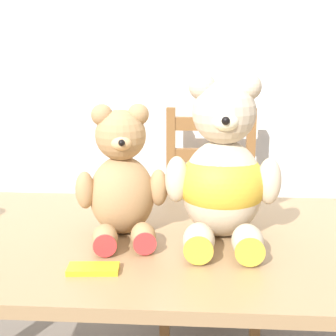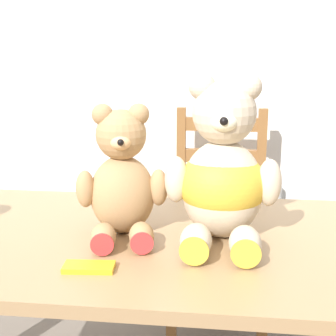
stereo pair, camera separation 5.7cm
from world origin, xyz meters
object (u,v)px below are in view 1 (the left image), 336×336
object	(u,v)px
teddy_bear_left	(122,180)
chocolate_bar	(93,269)
teddy_bear_right	(223,174)
wooden_chair_behind	(210,222)

from	to	relation	value
teddy_bear_left	chocolate_bar	size ratio (longest dim) A/B	3.05
teddy_bear_left	teddy_bear_right	xyz separation A→B (m)	(0.25, 0.00, 0.02)
teddy_bear_right	chocolate_bar	world-z (taller)	teddy_bear_right
teddy_bear_right	teddy_bear_left	bearing A→B (deg)	1.10
teddy_bear_right	chocolate_bar	xyz separation A→B (m)	(-0.28, -0.22, -0.16)
teddy_bear_right	chocolate_bar	bearing A→B (deg)	38.38
wooden_chair_behind	chocolate_bar	bearing A→B (deg)	74.77
teddy_bear_left	wooden_chair_behind	bearing A→B (deg)	-118.01
wooden_chair_behind	teddy_bear_left	bearing A→B (deg)	72.88
teddy_bear_left	teddy_bear_right	size ratio (longest dim) A/B	0.82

